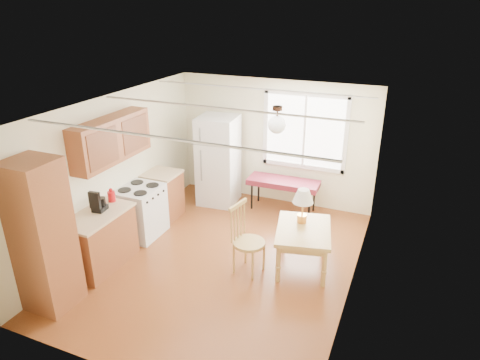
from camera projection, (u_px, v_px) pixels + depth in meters
The scene contains 11 objects.
room_shell at pixel (222, 189), 6.41m from camera, with size 4.60×5.60×2.62m.
kitchen_run at pixel (105, 211), 6.64m from camera, with size 0.65×3.40×2.20m.
window_unit at pixel (305, 131), 8.18m from camera, with size 1.64×0.05×1.51m.
pendant_light at pixel (277, 124), 6.12m from camera, with size 0.26×0.26×0.40m.
refrigerator at pixel (218, 160), 8.57m from camera, with size 0.80×0.80×1.80m.
bench at pixel (283, 183), 8.33m from camera, with size 1.40×0.54×0.64m.
dining_table at pixel (303, 234), 6.52m from camera, with size 1.02×1.22×0.67m.
chair at pixel (243, 233), 6.42m from camera, with size 0.51×0.50×1.11m.
table_lamp at pixel (303, 199), 6.51m from camera, with size 0.32×0.32×0.56m.
coffee_maker at pixel (98, 203), 6.47m from camera, with size 0.20×0.24×0.34m.
kettle at pixel (111, 196), 6.80m from camera, with size 0.12×0.12×0.23m.
Camera 1 is at (2.51, -5.29, 3.87)m, focal length 32.00 mm.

